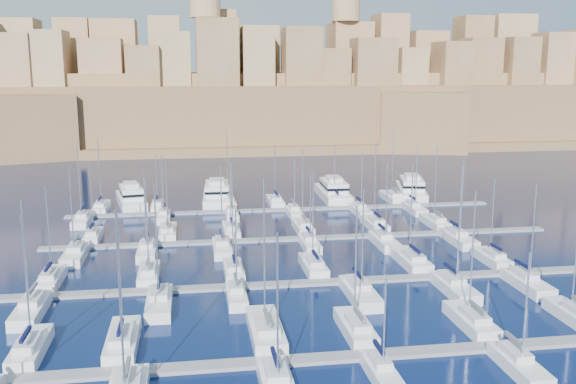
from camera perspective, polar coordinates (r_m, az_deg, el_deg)
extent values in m
plane|color=black|center=(96.59, 2.54, -5.79)|extent=(600.00, 600.00, 0.00)
cube|color=slate|center=(65.65, 8.53, -14.08)|extent=(84.00, 2.00, 0.40)
cube|color=slate|center=(85.36, 4.13, -7.96)|extent=(84.00, 2.00, 0.40)
cube|color=slate|center=(105.97, 1.49, -4.14)|extent=(84.00, 2.00, 0.40)
cube|color=slate|center=(127.05, -0.27, -1.58)|extent=(84.00, 2.00, 0.40)
cube|color=white|center=(69.88, -21.91, -12.89)|extent=(2.76, 9.20, 1.66)
cube|color=silver|center=(68.61, -22.15, -12.29)|extent=(1.93, 4.14, 0.70)
cylinder|color=#9EA0A8|center=(67.81, -22.26, -7.15)|extent=(0.18, 0.18, 12.74)
cube|color=#090D32|center=(67.80, -22.31, -11.63)|extent=(0.35, 3.68, 0.35)
cube|color=white|center=(68.76, -14.47, -12.80)|extent=(3.01, 10.04, 1.70)
cube|color=silver|center=(67.37, -14.60, -12.21)|extent=(2.11, 4.52, 0.70)
cylinder|color=#9EA0A8|center=(66.73, -14.72, -7.03)|extent=(0.18, 0.18, 12.51)
cube|color=#090D32|center=(66.51, -14.69, -11.54)|extent=(0.35, 4.02, 0.35)
cube|color=white|center=(69.14, -2.01, -12.28)|extent=(3.27, 10.89, 1.74)
cube|color=silver|center=(67.67, -1.91, -11.69)|extent=(2.29, 4.90, 0.70)
cylinder|color=#9EA0A8|center=(66.74, -2.12, -5.31)|extent=(0.18, 0.18, 15.42)
cube|color=#595B60|center=(66.77, -1.86, -11.04)|extent=(0.35, 4.36, 0.35)
cube|color=white|center=(70.08, 6.02, -12.04)|extent=(2.78, 9.25, 1.66)
cube|color=silver|center=(68.80, 6.24, -11.43)|extent=(1.94, 4.16, 0.70)
cylinder|color=#9EA0A8|center=(68.05, 6.04, -6.40)|extent=(0.18, 0.18, 12.51)
cube|color=#595B60|center=(67.99, 6.36, -10.76)|extent=(0.35, 3.70, 0.35)
cube|color=white|center=(74.33, 15.91, -11.04)|extent=(2.81, 9.38, 1.67)
cube|color=silver|center=(73.12, 16.27, -10.44)|extent=(1.97, 4.22, 0.70)
cylinder|color=#9EA0A8|center=(72.27, 16.08, -5.26)|extent=(0.18, 0.18, 13.65)
cube|color=#595B60|center=(72.35, 16.48, -9.79)|extent=(0.35, 3.75, 0.35)
cube|color=white|center=(79.73, 24.03, -10.07)|extent=(2.65, 8.83, 1.64)
cylinder|color=#9EA0A8|center=(78.22, 24.20, -5.83)|extent=(0.18, 0.18, 10.42)
cube|color=silver|center=(57.94, -14.13, -16.15)|extent=(2.23, 4.79, 0.70)
cylinder|color=#9EA0A8|center=(53.48, -14.67, -9.74)|extent=(0.18, 0.18, 15.71)
cube|color=#595B60|center=(57.95, -14.13, -14.98)|extent=(0.35, 4.26, 0.35)
cube|color=silver|center=(58.61, -1.11, -15.54)|extent=(1.93, 4.13, 0.70)
cylinder|color=#9EA0A8|center=(54.82, -0.94, -10.32)|extent=(0.18, 0.18, 13.22)
cube|color=#090D32|center=(58.56, -1.17, -14.42)|extent=(0.35, 3.67, 0.35)
cube|color=white|center=(61.06, 8.33, -15.80)|extent=(2.21, 7.36, 1.57)
cube|color=silver|center=(61.19, 8.16, -14.55)|extent=(1.55, 3.31, 0.70)
cylinder|color=#9EA0A8|center=(58.63, 8.58, -11.50)|extent=(0.18, 0.18, 8.62)
cube|color=#090D32|center=(61.07, 8.08, -13.51)|extent=(0.35, 2.94, 0.35)
cube|color=white|center=(65.42, 19.85, -14.44)|extent=(2.51, 8.38, 1.62)
cube|color=silver|center=(65.61, 19.57, -13.23)|extent=(1.76, 3.77, 0.70)
cylinder|color=#9EA0A8|center=(62.80, 20.40, -9.63)|extent=(0.18, 0.18, 10.37)
cube|color=#595B60|center=(65.53, 19.45, -12.25)|extent=(0.35, 3.35, 0.35)
cube|color=white|center=(90.28, -20.29, -7.35)|extent=(2.63, 8.77, 1.64)
cube|color=silver|center=(89.12, -20.45, -6.81)|extent=(1.84, 3.94, 0.70)
cylinder|color=#9EA0A8|center=(88.91, -20.52, -3.18)|extent=(0.18, 0.18, 11.69)
cube|color=#090D32|center=(88.40, -20.56, -6.25)|extent=(0.35, 3.51, 0.35)
cube|color=white|center=(88.62, -12.26, -7.25)|extent=(2.66, 8.86, 1.64)
cube|color=silver|center=(87.42, -12.33, -6.70)|extent=(1.86, 3.99, 0.70)
cylinder|color=#9EA0A8|center=(87.17, -12.43, -2.85)|extent=(0.18, 0.18, 12.14)
cube|color=#595B60|center=(86.69, -12.37, -6.12)|extent=(0.35, 3.55, 0.35)
cube|color=white|center=(88.37, -4.85, -7.09)|extent=(2.52, 8.41, 1.62)
cube|color=silver|center=(87.22, -4.83, -6.53)|extent=(1.77, 3.78, 0.70)
cylinder|color=#9EA0A8|center=(86.83, -4.95, -2.49)|extent=(0.18, 0.18, 12.75)
cube|color=#090D32|center=(86.51, -4.82, -5.95)|extent=(0.35, 3.36, 0.35)
cube|color=white|center=(90.12, 2.26, -6.68)|extent=(2.76, 9.21, 1.66)
cube|color=silver|center=(88.90, 2.38, -6.13)|extent=(1.93, 4.15, 0.70)
cylinder|color=#9EA0A8|center=(88.64, 2.24, -2.16)|extent=(0.18, 0.18, 12.70)
cube|color=#090D32|center=(88.17, 2.45, -5.57)|extent=(0.35, 3.68, 0.35)
cube|color=white|center=(94.34, 10.84, -6.04)|extent=(3.11, 10.37, 1.72)
cube|color=silver|center=(93.06, 11.08, -5.51)|extent=(2.18, 4.67, 0.70)
cylinder|color=#9EA0A8|center=(92.94, 10.90, -1.57)|extent=(0.18, 0.18, 13.11)
cube|color=#090D32|center=(92.30, 11.21, -4.97)|extent=(0.35, 4.15, 0.35)
cube|color=white|center=(98.10, 17.62, -5.73)|extent=(2.55, 8.51, 1.63)
cube|color=silver|center=(97.05, 17.89, -5.21)|extent=(1.79, 3.83, 0.70)
cylinder|color=#9EA0A8|center=(96.90, 17.73, -2.09)|extent=(0.18, 0.18, 10.96)
cube|color=#090D32|center=(96.41, 18.03, -4.68)|extent=(0.35, 3.40, 0.35)
cube|color=white|center=(79.93, -21.89, -9.84)|extent=(2.91, 9.70, 1.69)
cube|color=silver|center=(80.42, -21.80, -8.80)|extent=(2.04, 4.37, 0.70)
cylinder|color=#9EA0A8|center=(77.36, -22.34, -5.10)|extent=(0.18, 0.18, 12.32)
cube|color=#595B60|center=(80.53, -21.78, -7.98)|extent=(0.35, 3.88, 0.35)
cube|color=white|center=(77.87, -11.38, -9.78)|extent=(2.91, 9.70, 1.68)
cube|color=silver|center=(78.38, -11.38, -8.72)|extent=(2.04, 4.36, 0.70)
cylinder|color=#9EA0A8|center=(75.04, -11.62, -4.39)|extent=(0.18, 0.18, 13.76)
cube|color=#090D32|center=(78.49, -11.39, -7.88)|extent=(0.35, 3.88, 0.35)
cube|color=white|center=(78.89, -4.60, -9.36)|extent=(2.30, 7.68, 1.58)
cube|color=silver|center=(79.23, -4.65, -8.39)|extent=(1.61, 3.45, 0.70)
cylinder|color=#9EA0A8|center=(76.65, -4.65, -5.25)|extent=(0.18, 0.18, 10.42)
cube|color=#595B60|center=(79.25, -4.69, -7.58)|extent=(0.35, 3.07, 0.35)
cube|color=white|center=(80.06, 6.44, -9.03)|extent=(3.09, 10.30, 1.72)
cube|color=silver|center=(80.59, 6.27, -7.98)|extent=(2.16, 4.64, 0.70)
cylinder|color=#9EA0A8|center=(77.45, 6.66, -4.24)|extent=(0.18, 0.18, 12.43)
cube|color=#090D32|center=(80.73, 6.19, -7.16)|extent=(0.35, 4.12, 0.35)
cube|color=white|center=(84.14, 14.58, -8.33)|extent=(2.98, 9.95, 1.70)
cube|color=silver|center=(84.62, 14.36, -7.35)|extent=(2.09, 4.48, 0.70)
cylinder|color=#9EA0A8|center=(81.39, 15.00, -2.95)|extent=(0.18, 0.18, 14.81)
cube|color=#090D32|center=(84.74, 14.26, -6.57)|extent=(0.35, 3.98, 0.35)
cube|color=white|center=(88.58, 20.48, -7.70)|extent=(2.87, 9.58, 1.68)
cube|color=silver|center=(89.01, 20.24, -6.79)|extent=(2.01, 4.31, 0.70)
cylinder|color=#9EA0A8|center=(86.27, 20.95, -3.37)|extent=(0.18, 0.18, 12.36)
cube|color=#090D32|center=(89.11, 20.13, -6.06)|extent=(0.35, 3.83, 0.35)
cube|color=white|center=(110.32, -16.92, -3.86)|extent=(2.40, 7.99, 1.60)
cube|color=silver|center=(109.27, -17.01, -3.38)|extent=(1.68, 3.60, 0.70)
cylinder|color=#9EA0A8|center=(109.27, -17.08, -0.51)|extent=(0.18, 0.18, 11.40)
cube|color=#090D32|center=(108.64, -17.07, -2.90)|extent=(0.35, 3.20, 0.35)
cube|color=white|center=(109.82, -10.62, -3.61)|extent=(2.78, 9.28, 1.66)
cube|color=silver|center=(108.63, -10.65, -3.13)|extent=(1.95, 4.18, 0.70)
cylinder|color=#9EA0A8|center=(108.79, -10.73, -0.11)|extent=(0.18, 0.18, 11.84)
cube|color=#595B60|center=(107.94, -10.68, -2.65)|extent=(0.35, 3.71, 0.35)
cube|color=white|center=(109.70, -5.07, -3.48)|extent=(2.63, 8.78, 1.64)
cube|color=silver|center=(108.57, -5.05, -3.00)|extent=(1.84, 3.95, 0.70)
cylinder|color=#9EA0A8|center=(108.67, -5.14, -0.05)|extent=(0.18, 0.18, 11.58)
cube|color=#090D32|center=(107.89, -5.04, -2.52)|extent=(0.35, 3.51, 0.35)
cube|color=white|center=(111.30, 1.34, -3.23)|extent=(2.73, 9.10, 1.66)
cube|color=silver|center=(110.14, 1.43, -2.75)|extent=(1.91, 4.10, 0.70)
cylinder|color=#9EA0A8|center=(110.20, 1.32, 0.43)|extent=(0.18, 0.18, 12.63)
cube|color=#595B60|center=(109.46, 1.47, -2.27)|extent=(0.35, 3.64, 0.35)
cube|color=white|center=(114.38, 7.72, -2.93)|extent=(2.84, 9.47, 1.67)
cube|color=silver|center=(113.22, 7.87, -2.46)|extent=(1.99, 4.26, 0.70)
cylinder|color=#9EA0A8|center=(113.23, 7.75, 0.93)|extent=(0.18, 0.18, 13.82)
cube|color=#090D32|center=(112.54, 7.95, -2.00)|extent=(0.35, 3.79, 0.35)
cube|color=white|center=(117.74, 12.92, -2.72)|extent=(2.70, 9.00, 1.65)
cube|color=silver|center=(116.66, 13.11, -2.26)|extent=(1.89, 4.05, 0.70)
cylinder|color=#9EA0A8|center=(116.67, 13.00, 0.83)|extent=(0.18, 0.18, 12.97)
cube|color=#595B60|center=(116.02, 13.21, -1.80)|extent=(0.35, 3.60, 0.35)
cube|color=white|center=(100.17, -18.40, -5.42)|extent=(2.90, 9.66, 1.68)
cube|color=silver|center=(100.77, -18.35, -4.61)|extent=(2.03, 4.35, 0.70)
cylinder|color=#9EA0A8|center=(97.99, -18.69, -1.47)|extent=(0.18, 0.18, 12.64)
cube|color=#595B60|center=(100.97, -18.34, -3.97)|extent=(0.35, 3.86, 0.35)
cube|color=white|center=(99.20, -12.41, -5.27)|extent=(2.72, 9.08, 1.65)
cube|color=silver|center=(99.75, -12.41, -4.48)|extent=(1.91, 4.09, 0.70)
cylinder|color=#9EA0A8|center=(97.09, -12.60, -1.48)|extent=(0.18, 0.18, 11.97)
cube|color=#090D32|center=(99.92, -12.42, -3.83)|extent=(0.35, 3.63, 0.35)
cube|color=white|center=(99.04, -5.88, -5.09)|extent=(2.74, 9.13, 1.66)
cube|color=silver|center=(99.60, -5.92, -4.30)|extent=(1.92, 4.11, 0.70)
cylinder|color=#9EA0A8|center=(96.90, -5.94, -1.22)|extent=(0.18, 0.18, 12.23)
cube|color=#090D32|center=(99.77, -5.94, -3.65)|extent=(0.35, 3.65, 0.35)
cube|color=white|center=(101.05, 1.94, -4.72)|extent=(2.45, 8.18, 1.61)
cube|color=silver|center=(101.52, 1.86, -3.97)|extent=(1.72, 3.68, 0.70)
cylinder|color=#9EA0A8|center=(99.20, 2.01, -1.46)|extent=(0.18, 0.18, 10.37)
cube|color=#090D32|center=(101.64, 1.82, -3.34)|extent=(0.35, 3.27, 0.35)
cube|color=white|center=(103.27, 8.57, -4.48)|extent=(2.84, 9.47, 1.67)
cube|color=silver|center=(103.84, 8.43, -3.71)|extent=(1.99, 4.26, 0.70)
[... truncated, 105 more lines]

